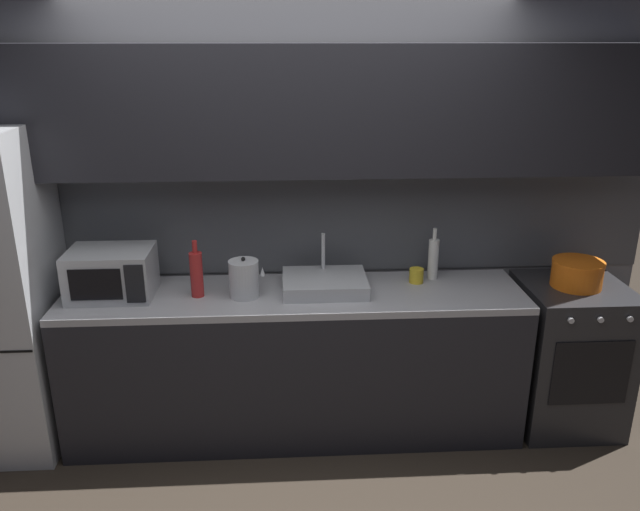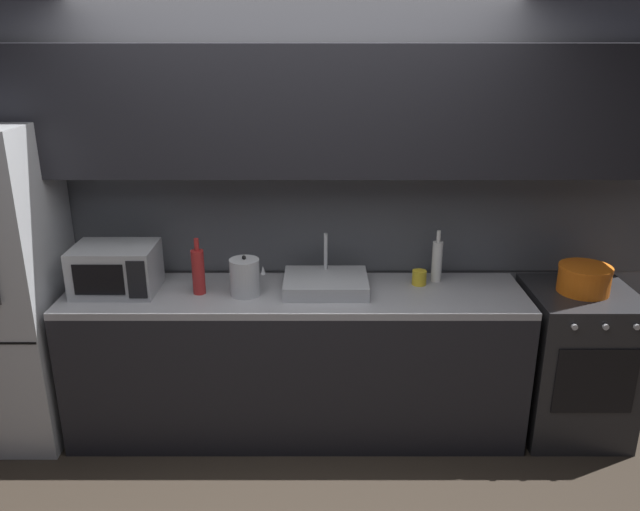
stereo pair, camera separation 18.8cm
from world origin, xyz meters
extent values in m
cube|color=slate|center=(0.00, 1.30, 1.25)|extent=(4.38, 0.10, 2.50)
cube|color=#4C4F54|center=(0.00, 1.25, 1.20)|extent=(4.38, 0.01, 0.60)
cube|color=black|center=(0.00, 1.08, 1.90)|extent=(4.03, 0.34, 0.70)
cube|color=black|center=(0.00, 0.90, 0.43)|extent=(2.64, 0.60, 0.86)
cube|color=#9E9EA3|center=(0.00, 0.90, 0.88)|extent=(2.64, 0.60, 0.04)
cube|color=#232326|center=(1.66, 0.90, 0.45)|extent=(0.60, 0.60, 0.90)
cube|color=black|center=(1.66, 0.60, 0.50)|extent=(0.45, 0.01, 0.40)
cylinder|color=#B2B2B7|center=(1.49, 0.59, 0.83)|extent=(0.03, 0.02, 0.03)
cylinder|color=#B2B2B7|center=(1.66, 0.59, 0.83)|extent=(0.03, 0.02, 0.03)
cylinder|color=#B2B2B7|center=(1.82, 0.59, 0.83)|extent=(0.03, 0.02, 0.03)
cube|color=#A8AAAF|center=(-1.02, 0.92, 1.04)|extent=(0.46, 0.34, 0.27)
cube|color=black|center=(-1.06, 0.75, 1.04)|extent=(0.28, 0.01, 0.18)
cube|color=black|center=(-0.85, 0.75, 1.04)|extent=(0.10, 0.01, 0.22)
cube|color=#ADAFB5|center=(0.18, 0.93, 0.94)|extent=(0.48, 0.38, 0.08)
cylinder|color=silver|center=(0.18, 1.06, 1.09)|extent=(0.02, 0.02, 0.22)
cylinder|color=#B7BABF|center=(-0.28, 0.86, 1.01)|extent=(0.17, 0.17, 0.21)
sphere|color=black|center=(-0.28, 0.86, 1.12)|extent=(0.02, 0.02, 0.02)
cone|color=#B7BABF|center=(-0.17, 0.86, 1.05)|extent=(0.03, 0.03, 0.05)
cylinder|color=silver|center=(0.84, 1.07, 1.02)|extent=(0.06, 0.06, 0.25)
cylinder|color=silver|center=(0.84, 1.07, 1.18)|extent=(0.02, 0.02, 0.07)
cylinder|color=#A82323|center=(-0.54, 0.88, 1.03)|extent=(0.07, 0.07, 0.26)
cylinder|color=#A82323|center=(-0.54, 0.88, 1.19)|extent=(0.03, 0.03, 0.07)
cylinder|color=gold|center=(0.73, 1.02, 0.94)|extent=(0.08, 0.08, 0.09)
cylinder|color=orange|center=(1.65, 0.90, 0.97)|extent=(0.29, 0.29, 0.14)
cylinder|color=orange|center=(1.65, 0.90, 1.05)|extent=(0.29, 0.29, 0.02)
camera|label=1|loc=(-0.04, -2.41, 2.29)|focal=35.20mm
camera|label=2|loc=(0.14, -2.41, 2.29)|focal=35.20mm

